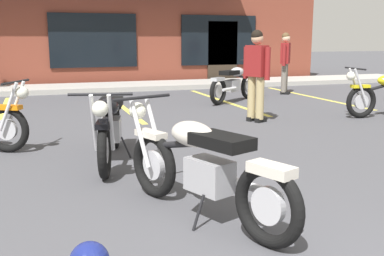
{
  "coord_description": "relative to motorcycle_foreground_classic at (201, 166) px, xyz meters",
  "views": [
    {
      "loc": [
        -1.8,
        -1.07,
        1.53
      ],
      "look_at": [
        -0.21,
        3.64,
        0.55
      ],
      "focal_mm": 42.85,
      "sensor_mm": 36.0,
      "label": 1
    }
  ],
  "objects": [
    {
      "name": "person_in_shorts_foreground",
      "position": [
        5.21,
        7.64,
        0.49
      ],
      "size": [
        0.45,
        0.53,
        1.68
      ],
      "color": "black",
      "rests_on": "ground_plane"
    },
    {
      "name": "painted_stall_lines",
      "position": [
        0.52,
        6.8,
        -0.46
      ],
      "size": [
        10.25,
        4.8,
        0.01
      ],
      "color": "#DBCC4C",
      "rests_on": "ground_plane"
    },
    {
      "name": "person_by_back_row",
      "position": [
        2.52,
        4.02,
        0.49
      ],
      "size": [
        0.38,
        0.59,
        1.68
      ],
      "color": "black",
      "rests_on": "ground_plane"
    },
    {
      "name": "sidewalk_kerb",
      "position": [
        0.52,
        10.4,
        -0.39
      ],
      "size": [
        22.0,
        1.8,
        0.14
      ],
      "primitive_type": "cube",
      "color": "#A8A59E",
      "rests_on": "ground_plane"
    },
    {
      "name": "brick_storefront_building",
      "position": [
        0.52,
        14.14,
        1.63
      ],
      "size": [
        16.15,
        6.09,
        4.19
      ],
      "color": "brown",
      "rests_on": "ground_plane"
    },
    {
      "name": "ground_plane",
      "position": [
        0.52,
        1.67,
        -0.46
      ],
      "size": [
        80.0,
        80.0,
        0.0
      ],
      "primitive_type": "plane",
      "color": "#47474C"
    },
    {
      "name": "motorcycle_foreground_classic",
      "position": [
        0.0,
        0.0,
        0.0
      ],
      "size": [
        1.07,
        2.01,
        0.98
      ],
      "color": "black",
      "rests_on": "ground_plane"
    },
    {
      "name": "motorcycle_green_cafe_racer",
      "position": [
        3.27,
        6.67,
        0.0
      ],
      "size": [
        1.81,
        1.46,
        0.98
      ],
      "color": "black",
      "rests_on": "ground_plane"
    },
    {
      "name": "motorcycle_blue_standard",
      "position": [
        -0.46,
        2.07,
        0.0
      ],
      "size": [
        0.84,
        2.08,
        0.98
      ],
      "color": "black",
      "rests_on": "ground_plane"
    }
  ]
}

